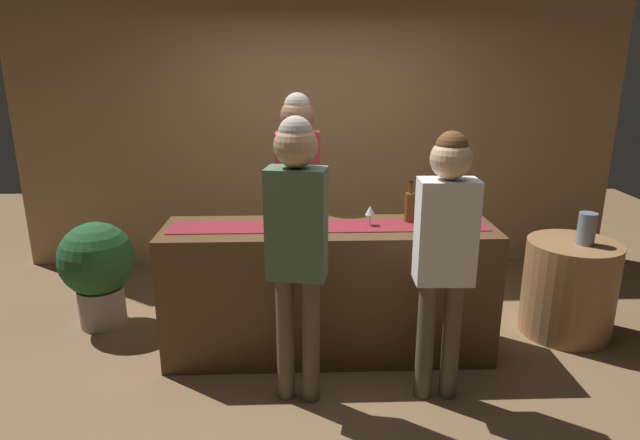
{
  "coord_description": "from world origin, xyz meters",
  "views": [
    {
      "loc": [
        -0.19,
        -3.53,
        2.06
      ],
      "look_at": [
        -0.06,
        0.0,
        1.0
      ],
      "focal_mm": 30.27,
      "sensor_mm": 36.0,
      "label": 1
    }
  ],
  "objects_px": {
    "wine_bottle_amber": "(410,207)",
    "round_side_table": "(569,288)",
    "customer_browsing": "(297,232)",
    "potted_plant_tall": "(98,267)",
    "wine_bottle_clear": "(444,212)",
    "wine_glass_mid_counter": "(370,211)",
    "customer_sipping": "(445,241)",
    "vase_on_side_table": "(587,229)",
    "wine_glass_near_customer": "(273,212)",
    "bartender": "(298,181)"
  },
  "relations": [
    {
      "from": "wine_bottle_amber",
      "to": "round_side_table",
      "type": "distance_m",
      "value": 1.47
    },
    {
      "from": "bartender",
      "to": "wine_bottle_amber",
      "type": "bearing_deg",
      "value": 148.81
    },
    {
      "from": "bartender",
      "to": "customer_browsing",
      "type": "relative_size",
      "value": 1.03
    },
    {
      "from": "wine_bottle_clear",
      "to": "wine_bottle_amber",
      "type": "height_order",
      "value": "same"
    },
    {
      "from": "wine_bottle_amber",
      "to": "wine_glass_mid_counter",
      "type": "distance_m",
      "value": 0.3
    },
    {
      "from": "wine_glass_near_customer",
      "to": "potted_plant_tall",
      "type": "distance_m",
      "value": 1.59
    },
    {
      "from": "bartender",
      "to": "vase_on_side_table",
      "type": "height_order",
      "value": "bartender"
    },
    {
      "from": "wine_bottle_amber",
      "to": "customer_browsing",
      "type": "bearing_deg",
      "value": -139.9
    },
    {
      "from": "potted_plant_tall",
      "to": "wine_bottle_clear",
      "type": "bearing_deg",
      "value": -11.58
    },
    {
      "from": "wine_glass_mid_counter",
      "to": "vase_on_side_table",
      "type": "bearing_deg",
      "value": 5.8
    },
    {
      "from": "vase_on_side_table",
      "to": "potted_plant_tall",
      "type": "distance_m",
      "value": 3.74
    },
    {
      "from": "wine_bottle_amber",
      "to": "potted_plant_tall",
      "type": "distance_m",
      "value": 2.47
    },
    {
      "from": "round_side_table",
      "to": "wine_glass_near_customer",
      "type": "bearing_deg",
      "value": -174.97
    },
    {
      "from": "wine_bottle_amber",
      "to": "wine_bottle_clear",
      "type": "bearing_deg",
      "value": -34.49
    },
    {
      "from": "wine_bottle_amber",
      "to": "vase_on_side_table",
      "type": "xyz_separation_m",
      "value": [
        1.34,
        0.09,
        -0.21
      ]
    },
    {
      "from": "wine_bottle_clear",
      "to": "customer_sipping",
      "type": "xyz_separation_m",
      "value": [
        -0.13,
        -0.53,
        -0.03
      ]
    },
    {
      "from": "wine_bottle_amber",
      "to": "potted_plant_tall",
      "type": "xyz_separation_m",
      "value": [
        -2.37,
        0.39,
        -0.57
      ]
    },
    {
      "from": "bartender",
      "to": "customer_browsing",
      "type": "height_order",
      "value": "bartender"
    },
    {
      "from": "bartender",
      "to": "customer_sipping",
      "type": "bearing_deg",
      "value": 127.22
    },
    {
      "from": "customer_browsing",
      "to": "potted_plant_tall",
      "type": "height_order",
      "value": "customer_browsing"
    },
    {
      "from": "bartender",
      "to": "customer_sipping",
      "type": "distance_m",
      "value": 1.45
    },
    {
      "from": "wine_glass_near_customer",
      "to": "customer_sipping",
      "type": "bearing_deg",
      "value": -30.36
    },
    {
      "from": "round_side_table",
      "to": "customer_sipping",
      "type": "bearing_deg",
      "value": -146.57
    },
    {
      "from": "wine_glass_near_customer",
      "to": "bartender",
      "type": "height_order",
      "value": "bartender"
    },
    {
      "from": "wine_bottle_clear",
      "to": "customer_sipping",
      "type": "relative_size",
      "value": 0.18
    },
    {
      "from": "customer_sipping",
      "to": "round_side_table",
      "type": "distance_m",
      "value": 1.6
    },
    {
      "from": "wine_glass_near_customer",
      "to": "bartender",
      "type": "xyz_separation_m",
      "value": [
        0.17,
        0.56,
        0.09
      ]
    },
    {
      "from": "wine_glass_near_customer",
      "to": "vase_on_side_table",
      "type": "relative_size",
      "value": 0.6
    },
    {
      "from": "wine_glass_mid_counter",
      "to": "round_side_table",
      "type": "height_order",
      "value": "wine_glass_mid_counter"
    },
    {
      "from": "customer_sipping",
      "to": "potted_plant_tall",
      "type": "bearing_deg",
      "value": 158.34
    },
    {
      "from": "wine_bottle_clear",
      "to": "customer_sipping",
      "type": "bearing_deg",
      "value": -103.67
    },
    {
      "from": "bartender",
      "to": "customer_sipping",
      "type": "xyz_separation_m",
      "value": [
        0.86,
        -1.16,
        -0.11
      ]
    },
    {
      "from": "wine_bottle_clear",
      "to": "wine_glass_mid_counter",
      "type": "bearing_deg",
      "value": 172.49
    },
    {
      "from": "wine_bottle_amber",
      "to": "wine_glass_mid_counter",
      "type": "height_order",
      "value": "wine_bottle_amber"
    },
    {
      "from": "bartender",
      "to": "potted_plant_tall",
      "type": "bearing_deg",
      "value": 4.21
    },
    {
      "from": "wine_glass_mid_counter",
      "to": "wine_bottle_clear",
      "type": "bearing_deg",
      "value": -7.51
    },
    {
      "from": "bartender",
      "to": "vase_on_side_table",
      "type": "bearing_deg",
      "value": 169.99
    },
    {
      "from": "wine_bottle_clear",
      "to": "wine_bottle_amber",
      "type": "xyz_separation_m",
      "value": [
        -0.21,
        0.14,
        0.0
      ]
    },
    {
      "from": "wine_bottle_clear",
      "to": "round_side_table",
      "type": "xyz_separation_m",
      "value": [
        1.08,
        0.27,
        -0.7
      ]
    },
    {
      "from": "wine_glass_mid_counter",
      "to": "customer_sipping",
      "type": "bearing_deg",
      "value": -58.49
    },
    {
      "from": "wine_bottle_amber",
      "to": "potted_plant_tall",
      "type": "height_order",
      "value": "wine_bottle_amber"
    },
    {
      "from": "wine_glass_mid_counter",
      "to": "vase_on_side_table",
      "type": "relative_size",
      "value": 0.6
    },
    {
      "from": "wine_bottle_amber",
      "to": "wine_glass_near_customer",
      "type": "xyz_separation_m",
      "value": [
        -0.95,
        -0.07,
        -0.01
      ]
    },
    {
      "from": "wine_bottle_amber",
      "to": "bartender",
      "type": "bearing_deg",
      "value": 148.24
    },
    {
      "from": "customer_sipping",
      "to": "wine_glass_mid_counter",
      "type": "bearing_deg",
      "value": 123.28
    },
    {
      "from": "round_side_table",
      "to": "vase_on_side_table",
      "type": "xyz_separation_m",
      "value": [
        0.05,
        -0.04,
        0.49
      ]
    },
    {
      "from": "potted_plant_tall",
      "to": "bartender",
      "type": "bearing_deg",
      "value": 3.63
    },
    {
      "from": "customer_browsing",
      "to": "round_side_table",
      "type": "distance_m",
      "value": 2.34
    },
    {
      "from": "wine_glass_near_customer",
      "to": "wine_bottle_amber",
      "type": "bearing_deg",
      "value": 4.19
    },
    {
      "from": "potted_plant_tall",
      "to": "wine_glass_mid_counter",
      "type": "bearing_deg",
      "value": -12.53
    }
  ]
}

